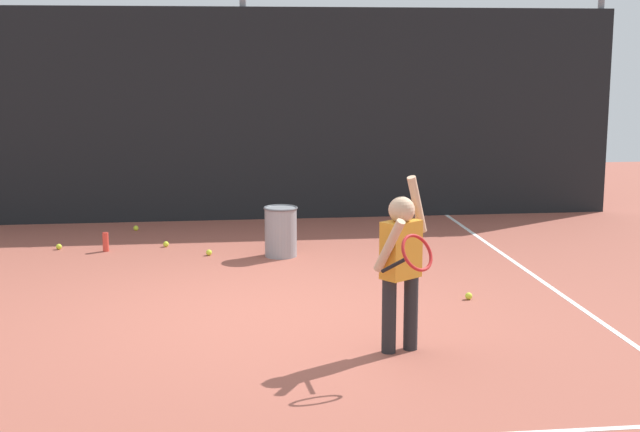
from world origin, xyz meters
TOP-DOWN VIEW (x-y plane):
  - ground_plane at (0.00, 0.00)m, footprint 20.00×20.00m
  - court_line_sideline at (2.81, 1.00)m, footprint 0.05×9.00m
  - back_fence_windscreen at (0.00, 4.49)m, footprint 10.21×0.08m
  - fence_post_1 at (0.00, 4.55)m, footprint 0.09×0.09m
  - fence_post_2 at (4.95, 4.55)m, footprint 0.09×0.09m
  - tennis_player at (0.94, -1.22)m, footprint 0.49×0.85m
  - ball_hopper at (0.29, 2.17)m, footprint 0.38×0.38m
  - water_bottle at (-1.69, 2.66)m, footprint 0.07×0.07m
  - tennis_ball_0 at (1.88, 0.16)m, footprint 0.07×0.07m
  - tennis_ball_1 at (-1.01, 2.82)m, footprint 0.07×0.07m
  - tennis_ball_3 at (-1.44, 3.85)m, footprint 0.07×0.07m
  - tennis_ball_4 at (-2.24, 2.83)m, footprint 0.07×0.07m
  - tennis_ball_5 at (-0.51, 2.30)m, footprint 0.07×0.07m

SIDE VIEW (x-z plane):
  - ground_plane at x=0.00m, z-range 0.00..0.00m
  - court_line_sideline at x=2.81m, z-range 0.00..0.00m
  - tennis_ball_0 at x=1.88m, z-range 0.00..0.07m
  - tennis_ball_1 at x=-1.01m, z-range 0.00..0.07m
  - tennis_ball_3 at x=-1.44m, z-range 0.00..0.07m
  - tennis_ball_4 at x=-2.24m, z-range 0.00..0.07m
  - tennis_ball_5 at x=-0.51m, z-range 0.00..0.07m
  - water_bottle at x=-1.69m, z-range 0.00..0.22m
  - ball_hopper at x=0.29m, z-range 0.01..0.57m
  - tennis_player at x=0.94m, z-range 0.05..1.40m
  - back_fence_windscreen at x=0.00m, z-range 0.00..2.84m
  - fence_post_1 at x=0.00m, z-range 0.00..2.99m
  - fence_post_2 at x=4.95m, z-range 0.00..2.99m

